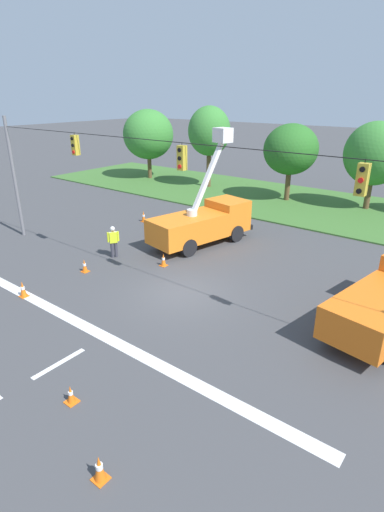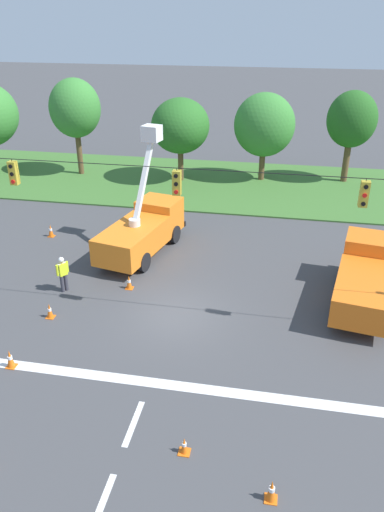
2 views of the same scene
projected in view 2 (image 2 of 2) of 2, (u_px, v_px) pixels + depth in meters
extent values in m
plane|color=#424244|center=(176.00, 315.00, 21.79)|extent=(200.00, 200.00, 0.00)
cube|color=#3D6B2D|center=(227.00, 184.00, 37.57)|extent=(56.00, 12.00, 0.10)
cube|color=silver|center=(150.00, 382.00, 17.87)|extent=(17.60, 0.50, 0.01)
cube|color=silver|center=(134.00, 423.00, 16.11)|extent=(0.20, 2.00, 0.01)
cube|color=silver|center=(102.00, 505.00, 13.48)|extent=(0.20, 2.00, 0.01)
cylinder|color=black|center=(174.00, 168.00, 18.82)|extent=(26.00, 0.03, 0.03)
cylinder|color=black|center=(12.00, 160.00, 19.95)|extent=(0.02, 0.02, 0.10)
cube|color=gold|center=(14.00, 173.00, 20.18)|extent=(0.32, 0.28, 0.96)
cylinder|color=black|center=(10.00, 166.00, 19.90)|extent=(0.16, 0.05, 0.16)
cylinder|color=black|center=(12.00, 174.00, 20.04)|extent=(0.16, 0.05, 0.16)
cylinder|color=red|center=(13.00, 182.00, 20.19)|extent=(0.16, 0.05, 0.16)
cylinder|color=black|center=(177.00, 169.00, 18.83)|extent=(0.02, 0.02, 0.10)
cube|color=gold|center=(177.00, 183.00, 19.06)|extent=(0.32, 0.28, 0.96)
cylinder|color=black|center=(176.00, 176.00, 18.78)|extent=(0.16, 0.05, 0.16)
cylinder|color=black|center=(176.00, 184.00, 18.92)|extent=(0.16, 0.05, 0.16)
cylinder|color=red|center=(176.00, 192.00, 19.07)|extent=(0.16, 0.05, 0.16)
cylinder|color=black|center=(366.00, 180.00, 17.69)|extent=(0.02, 0.02, 0.10)
cube|color=gold|center=(364.00, 194.00, 17.92)|extent=(0.32, 0.28, 0.96)
cylinder|color=black|center=(366.00, 187.00, 17.64)|extent=(0.16, 0.05, 0.16)
cylinder|color=red|center=(365.00, 196.00, 17.78)|extent=(0.16, 0.05, 0.16)
cylinder|color=black|center=(363.00, 204.00, 17.93)|extent=(0.16, 0.05, 0.16)
cylinder|color=brown|center=(79.00, 153.00, 39.13)|extent=(0.42, 0.42, 3.54)
ellipsoid|color=#387F33|center=(75.00, 108.00, 37.60)|extent=(3.86, 3.88, 4.39)
cylinder|color=brown|center=(181.00, 166.00, 37.92)|extent=(0.41, 0.41, 2.39)
ellipsoid|color=#286623|center=(180.00, 126.00, 36.57)|extent=(4.28, 4.64, 4.00)
cylinder|color=brown|center=(262.00, 166.00, 38.05)|extent=(0.43, 0.43, 2.34)
ellipsoid|color=#387F33|center=(264.00, 125.00, 36.67)|extent=(4.49, 3.93, 4.64)
cylinder|color=brown|center=(346.00, 162.00, 37.47)|extent=(0.47, 0.47, 3.21)
ellipsoid|color=#235B1E|center=(352.00, 119.00, 36.07)|extent=(3.60, 3.20, 4.08)
cube|color=orange|center=(132.00, 240.00, 25.89)|extent=(3.21, 4.84, 1.39)
cube|color=orange|center=(160.00, 215.00, 28.40)|extent=(2.57, 2.34, 1.85)
cube|color=#1E2838|center=(165.00, 206.00, 28.81)|extent=(1.94, 0.52, 0.83)
cube|color=black|center=(168.00, 221.00, 29.60)|extent=(2.29, 0.65, 0.30)
cylinder|color=black|center=(142.00, 228.00, 28.98)|extent=(0.49, 1.04, 1.00)
cylinder|color=black|center=(175.00, 234.00, 28.24)|extent=(0.49, 1.04, 1.00)
cylinder|color=black|center=(108.00, 255.00, 25.92)|extent=(0.49, 1.04, 1.00)
cylinder|color=black|center=(144.00, 262.00, 25.18)|extent=(0.49, 1.04, 1.00)
cylinder|color=silver|center=(135.00, 222.00, 25.76)|extent=(0.60, 0.60, 0.36)
cube|color=white|center=(143.00, 182.00, 25.86)|extent=(0.76, 2.47, 4.17)
cube|color=white|center=(152.00, 133.00, 25.77)|extent=(1.05, 0.97, 0.80)
cube|color=orange|center=(363.00, 292.00, 21.32)|extent=(3.01, 4.79, 1.24)
cube|color=orange|center=(368.00, 254.00, 23.84)|extent=(2.48, 2.26, 1.87)
cube|color=#1E2838|center=(370.00, 243.00, 24.25)|extent=(1.92, 0.43, 0.84)
cube|color=black|center=(367.00, 260.00, 25.06)|extent=(2.27, 0.55, 0.30)
cylinder|color=black|center=(342.00, 270.00, 24.38)|extent=(0.45, 1.03, 1.00)
cylinder|color=black|center=(334.00, 309.00, 21.26)|extent=(0.45, 1.03, 1.00)
cylinder|color=#383842|center=(66.00, 282.00, 23.50)|extent=(0.18, 0.18, 0.85)
cylinder|color=#383842|center=(62.00, 284.00, 23.38)|extent=(0.18, 0.18, 0.85)
cube|color=#D8EA26|center=(62.00, 269.00, 23.11)|extent=(0.42, 0.47, 0.60)
cube|color=silver|center=(62.00, 269.00, 23.11)|extent=(0.30, 0.39, 0.62)
cylinder|color=#D8EA26|center=(67.00, 267.00, 23.27)|extent=(0.11, 0.11, 0.55)
cylinder|color=#D8EA26|center=(57.00, 271.00, 22.93)|extent=(0.11, 0.11, 0.55)
sphere|color=tan|center=(61.00, 261.00, 22.92)|extent=(0.22, 0.22, 0.22)
sphere|color=white|center=(61.00, 260.00, 22.89)|extent=(0.26, 0.26, 0.26)
cube|color=orange|center=(12.00, 366.00, 18.64)|extent=(0.36, 0.36, 0.03)
cone|color=orange|center=(10.00, 358.00, 18.47)|extent=(0.28, 0.28, 0.71)
cylinder|color=white|center=(10.00, 358.00, 18.46)|extent=(0.18, 0.18, 0.13)
cube|color=orange|center=(184.00, 452.00, 15.05)|extent=(0.36, 0.36, 0.03)
cone|color=orange|center=(184.00, 445.00, 14.92)|extent=(0.22, 0.22, 0.56)
cylinder|color=white|center=(184.00, 444.00, 14.91)|extent=(0.14, 0.14, 0.10)
cube|color=orange|center=(129.00, 288.00, 23.80)|extent=(0.36, 0.36, 0.03)
cone|color=orange|center=(129.00, 282.00, 23.65)|extent=(0.26, 0.26, 0.66)
cylinder|color=white|center=(129.00, 281.00, 23.63)|extent=(0.16, 0.16, 0.12)
cube|color=orange|center=(271.00, 499.00, 13.62)|extent=(0.36, 0.36, 0.03)
cone|color=orange|center=(272.00, 490.00, 13.45)|extent=(0.28, 0.28, 0.70)
cylinder|color=white|center=(272.00, 489.00, 13.44)|extent=(0.17, 0.17, 0.13)
cube|color=orange|center=(51.00, 317.00, 21.59)|extent=(0.36, 0.36, 0.03)
cone|color=orange|center=(50.00, 310.00, 21.44)|extent=(0.26, 0.26, 0.66)
cylinder|color=white|center=(49.00, 310.00, 21.42)|extent=(0.16, 0.16, 0.12)
cube|color=orange|center=(51.00, 236.00, 29.17)|extent=(0.36, 0.36, 0.03)
cone|color=orange|center=(51.00, 230.00, 29.00)|extent=(0.29, 0.29, 0.74)
cylinder|color=white|center=(51.00, 230.00, 28.99)|extent=(0.18, 0.18, 0.13)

